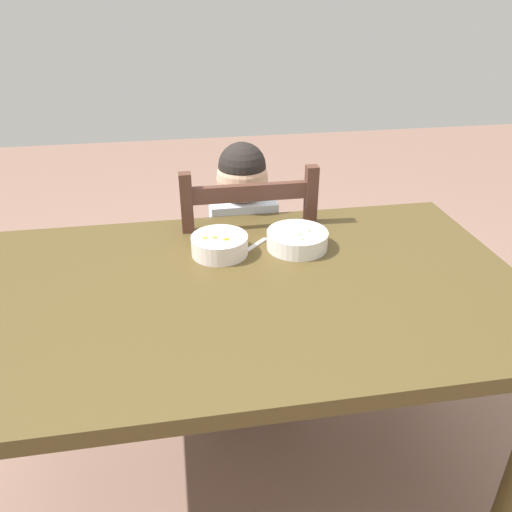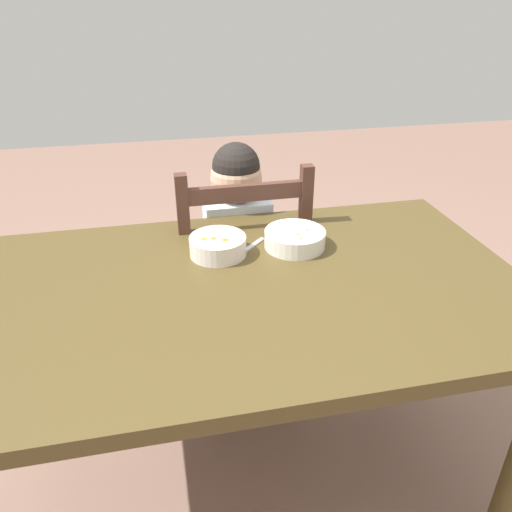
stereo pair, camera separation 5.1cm
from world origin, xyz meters
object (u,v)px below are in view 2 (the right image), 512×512
(spoon, at_px, (245,251))
(bowl_of_peas, at_px, (295,238))
(child_figure, at_px, (239,239))
(bowl_of_carrots, at_px, (218,245))
(dining_table, at_px, (249,317))
(dining_chair, at_px, (239,283))

(spoon, bearing_deg, bowl_of_peas, 0.53)
(bowl_of_peas, distance_m, spoon, 0.15)
(child_figure, relative_size, bowl_of_peas, 5.52)
(bowl_of_carrots, height_order, spoon, bowl_of_carrots)
(dining_table, xyz_separation_m, bowl_of_peas, (0.17, 0.17, 0.13))
(dining_chair, height_order, bowl_of_peas, dining_chair)
(dining_table, relative_size, bowl_of_carrots, 8.98)
(dining_table, height_order, bowl_of_carrots, bowl_of_carrots)
(bowl_of_peas, height_order, bowl_of_carrots, bowl_of_carrots)
(bowl_of_peas, relative_size, spoon, 1.55)
(bowl_of_peas, bearing_deg, spoon, -179.47)
(dining_table, bearing_deg, dining_chair, 83.06)
(dining_table, bearing_deg, bowl_of_peas, 45.86)
(child_figure, bearing_deg, bowl_of_carrots, -110.72)
(bowl_of_peas, height_order, spoon, bowl_of_peas)
(spoon, bearing_deg, dining_table, -97.18)
(bowl_of_carrots, bearing_deg, dining_chair, 69.70)
(dining_table, xyz_separation_m, child_figure, (0.06, 0.47, -0.00))
(dining_chair, distance_m, bowl_of_carrots, 0.45)
(child_figure, height_order, bowl_of_carrots, child_figure)
(dining_table, height_order, spoon, spoon)
(bowl_of_carrots, bearing_deg, child_figure, 69.28)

